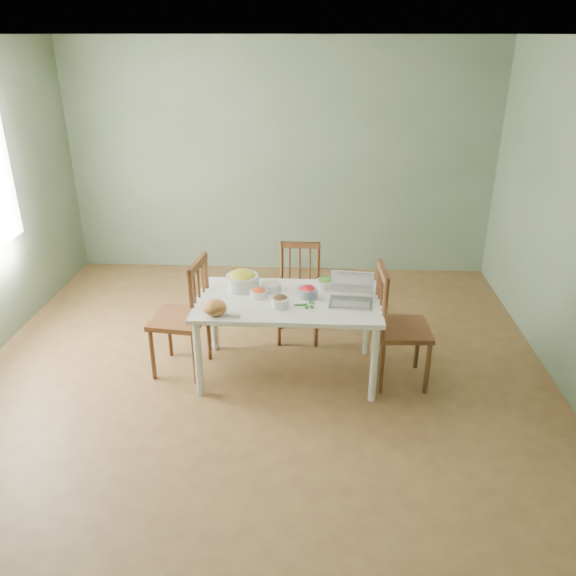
# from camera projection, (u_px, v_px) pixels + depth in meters

# --- Properties ---
(floor) EXTENTS (5.00, 5.00, 0.00)m
(floor) POSITION_uv_depth(u_px,v_px,m) (262.00, 376.00, 4.92)
(floor) COLOR brown
(floor) RESTS_ON ground
(ceiling) EXTENTS (5.00, 5.00, 0.00)m
(ceiling) POSITION_uv_depth(u_px,v_px,m) (254.00, 35.00, 3.81)
(ceiling) COLOR white
(ceiling) RESTS_ON ground
(wall_back) EXTENTS (5.00, 0.00, 2.70)m
(wall_back) POSITION_uv_depth(u_px,v_px,m) (280.00, 160.00, 6.64)
(wall_back) COLOR gray
(wall_back) RESTS_ON ground
(wall_front) EXTENTS (5.00, 0.00, 2.70)m
(wall_front) POSITION_uv_depth(u_px,v_px,m) (189.00, 439.00, 2.09)
(wall_front) COLOR gray
(wall_front) RESTS_ON ground
(dining_table) EXTENTS (1.52, 0.85, 0.71)m
(dining_table) POSITION_uv_depth(u_px,v_px,m) (288.00, 337.00, 4.82)
(dining_table) COLOR white
(dining_table) RESTS_ON floor
(chair_far) EXTENTS (0.41, 0.39, 0.92)m
(chair_far) POSITION_uv_depth(u_px,v_px,m) (299.00, 294.00, 5.35)
(chair_far) COLOR #432612
(chair_far) RESTS_ON floor
(chair_left) EXTENTS (0.49, 0.51, 1.04)m
(chair_left) POSITION_uv_depth(u_px,v_px,m) (179.00, 316.00, 4.82)
(chair_left) COLOR #432612
(chair_left) RESTS_ON floor
(chair_right) EXTENTS (0.45, 0.47, 1.03)m
(chair_right) POSITION_uv_depth(u_px,v_px,m) (403.00, 326.00, 4.66)
(chair_right) COLOR #432612
(chair_right) RESTS_ON floor
(bread_boule) EXTENTS (0.22, 0.22, 0.12)m
(bread_boule) POSITION_uv_depth(u_px,v_px,m) (215.00, 307.00, 4.40)
(bread_boule) COLOR #A06431
(bread_boule) RESTS_ON dining_table
(butter_stick) EXTENTS (0.11, 0.04, 0.03)m
(butter_stick) POSITION_uv_depth(u_px,v_px,m) (234.00, 315.00, 4.37)
(butter_stick) COLOR silver
(butter_stick) RESTS_ON dining_table
(bowl_squash) EXTENTS (0.38, 0.38, 0.16)m
(bowl_squash) POSITION_uv_depth(u_px,v_px,m) (242.00, 280.00, 4.84)
(bowl_squash) COLOR gold
(bowl_squash) RESTS_ON dining_table
(bowl_carrot) EXTENTS (0.18, 0.18, 0.08)m
(bowl_carrot) POSITION_uv_depth(u_px,v_px,m) (259.00, 293.00, 4.69)
(bowl_carrot) COLOR #CB451C
(bowl_carrot) RESTS_ON dining_table
(bowl_onion) EXTENTS (0.21, 0.21, 0.09)m
(bowl_onion) POSITION_uv_depth(u_px,v_px,m) (271.00, 286.00, 4.81)
(bowl_onion) COLOR beige
(bowl_onion) RESTS_ON dining_table
(bowl_mushroom) EXTENTS (0.18, 0.18, 0.10)m
(bowl_mushroom) POSITION_uv_depth(u_px,v_px,m) (280.00, 301.00, 4.53)
(bowl_mushroom) COLOR #351F0E
(bowl_mushroom) RESTS_ON dining_table
(bowl_redpep) EXTENTS (0.22, 0.22, 0.10)m
(bowl_redpep) POSITION_uv_depth(u_px,v_px,m) (307.00, 291.00, 4.69)
(bowl_redpep) COLOR red
(bowl_redpep) RESTS_ON dining_table
(bowl_broccoli) EXTENTS (0.20, 0.20, 0.10)m
(bowl_broccoli) POSITION_uv_depth(u_px,v_px,m) (326.00, 283.00, 4.86)
(bowl_broccoli) COLOR #225218
(bowl_broccoli) RESTS_ON dining_table
(flatbread) EXTENTS (0.28, 0.28, 0.02)m
(flatbread) POSITION_uv_depth(u_px,v_px,m) (331.00, 284.00, 4.93)
(flatbread) COLOR beige
(flatbread) RESTS_ON dining_table
(basil_bunch) EXTENTS (0.19, 0.19, 0.02)m
(basil_bunch) POSITION_uv_depth(u_px,v_px,m) (304.00, 304.00, 4.56)
(basil_bunch) COLOR #276916
(basil_bunch) RESTS_ON dining_table
(laptop) EXTENTS (0.38, 0.35, 0.23)m
(laptop) POSITION_uv_depth(u_px,v_px,m) (351.00, 291.00, 4.54)
(laptop) COLOR silver
(laptop) RESTS_ON dining_table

